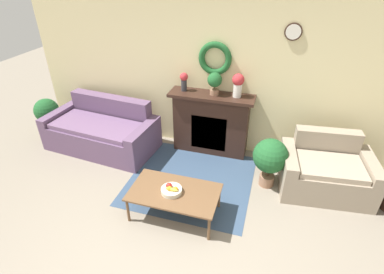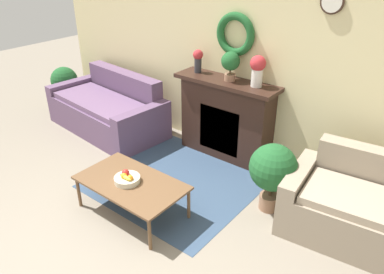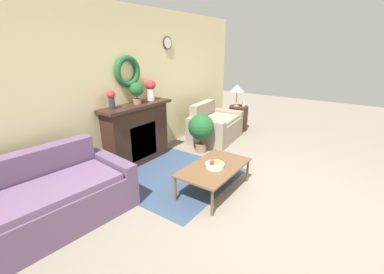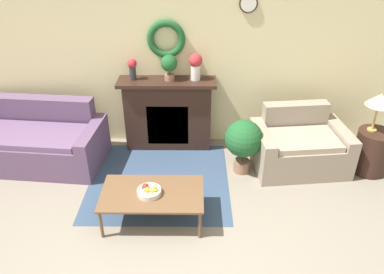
{
  "view_description": "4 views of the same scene",
  "coord_description": "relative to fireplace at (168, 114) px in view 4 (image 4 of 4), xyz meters",
  "views": [
    {
      "loc": [
        0.87,
        -1.81,
        3.01
      ],
      "look_at": [
        -0.12,
        1.51,
        0.91
      ],
      "focal_mm": 28.0,
      "sensor_mm": 36.0,
      "label": 1
    },
    {
      "loc": [
        2.33,
        -1.22,
        2.63
      ],
      "look_at": [
        0.08,
        1.63,
        0.73
      ],
      "focal_mm": 35.0,
      "sensor_mm": 36.0,
      "label": 2
    },
    {
      "loc": [
        -3.12,
        -0.72,
        2.03
      ],
      "look_at": [
        0.02,
        1.5,
        0.67
      ],
      "focal_mm": 24.0,
      "sensor_mm": 36.0,
      "label": 3
    },
    {
      "loc": [
        0.28,
        -2.36,
        3.08
      ],
      "look_at": [
        0.25,
        1.64,
        0.72
      ],
      "focal_mm": 35.0,
      "sensor_mm": 36.0,
      "label": 4
    }
  ],
  "objects": [
    {
      "name": "loveseat_right",
      "position": [
        1.86,
        -0.53,
        -0.24
      ],
      "size": [
        1.35,
        0.99,
        0.83
      ],
      "rotation": [
        0.0,
        0.0,
        0.11
      ],
      "color": "gray",
      "rests_on": "ground_plane"
    },
    {
      "name": "wall_back",
      "position": [
        0.11,
        0.21,
        0.81
      ],
      "size": [
        6.8,
        0.16,
        2.7
      ],
      "color": "beige",
      "rests_on": "ground_plane"
    },
    {
      "name": "vase_on_mantel_right",
      "position": [
        0.41,
        0.01,
        0.76
      ],
      "size": [
        0.19,
        0.19,
        0.38
      ],
      "color": "silver",
      "rests_on": "fireplace"
    },
    {
      "name": "vase_on_mantel_left",
      "position": [
        -0.48,
        0.01,
        0.72
      ],
      "size": [
        0.13,
        0.13,
        0.3
      ],
      "color": "#2D2D33",
      "rests_on": "fireplace"
    },
    {
      "name": "potted_plant_on_mantel",
      "position": [
        0.04,
        -0.01,
        0.76
      ],
      "size": [
        0.23,
        0.23,
        0.37
      ],
      "color": "#8E664C",
      "rests_on": "fireplace"
    },
    {
      "name": "fireplace",
      "position": [
        0.0,
        0.0,
        0.0
      ],
      "size": [
        1.4,
        0.41,
        1.09
      ],
      "color": "#331E16",
      "rests_on": "ground_plane"
    },
    {
      "name": "floor_rug",
      "position": [
        -0.08,
        -0.91,
        -0.55
      ],
      "size": [
        1.86,
        1.77,
        0.01
      ],
      "color": "#334760",
      "rests_on": "ground_plane"
    },
    {
      "name": "couch_left",
      "position": [
        -1.88,
        -0.43,
        -0.24
      ],
      "size": [
        2.0,
        1.13,
        0.86
      ],
      "rotation": [
        0.0,
        0.0,
        -0.09
      ],
      "color": "#604766",
      "rests_on": "ground_plane"
    },
    {
      "name": "side_table_by_loveseat",
      "position": [
        2.83,
        -0.65,
        -0.24
      ],
      "size": [
        0.47,
        0.47,
        0.62
      ],
      "color": "#331E16",
      "rests_on": "ground_plane"
    },
    {
      "name": "potted_plant_floor_by_loveseat",
      "position": [
        1.05,
        -0.69,
        -0.05
      ],
      "size": [
        0.51,
        0.51,
        0.78
      ],
      "color": "#8E664C",
      "rests_on": "ground_plane"
    },
    {
      "name": "coffee_table",
      "position": [
        -0.08,
        -1.66,
        -0.19
      ],
      "size": [
        1.16,
        0.67,
        0.39
      ],
      "color": "brown",
      "rests_on": "ground_plane"
    },
    {
      "name": "table_lamp",
      "position": [
        2.77,
        -0.61,
        0.51
      ],
      "size": [
        0.34,
        0.34,
        0.53
      ],
      "color": "#B28E42",
      "rests_on": "side_table_by_loveseat"
    },
    {
      "name": "fruit_bowl",
      "position": [
        -0.11,
        -1.69,
        -0.11
      ],
      "size": [
        0.27,
        0.27,
        0.12
      ],
      "color": "beige",
      "rests_on": "coffee_table"
    }
  ]
}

